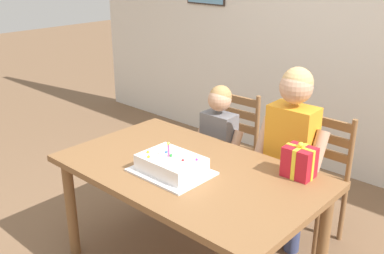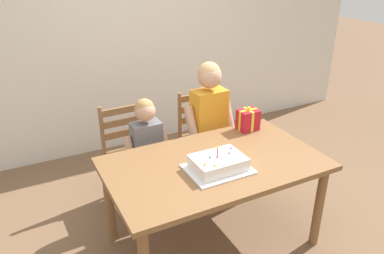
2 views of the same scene
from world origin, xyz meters
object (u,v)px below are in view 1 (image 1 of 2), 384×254
Objects in this scene: gift_box_red_large at (299,162)px; child_older at (291,144)px; dining_table at (189,182)px; birthday_cake at (171,165)px; chair_left at (225,150)px; chair_right at (311,180)px; child_younger at (219,140)px.

gift_box_red_large is 0.17× the size of child_older.
dining_table is 0.66m from gift_box_red_large.
birthday_cake is at bearing -141.13° from gift_box_red_large.
child_older is (0.69, -0.20, 0.32)m from chair_left.
dining_table is 1.71× the size of chair_left.
gift_box_red_large is 0.23× the size of chair_right.
gift_box_red_large is 0.63m from chair_right.
birthday_cake is (-0.04, -0.11, 0.14)m from dining_table.
chair_right is (0.41, 0.95, -0.32)m from birthday_cake.
birthday_cake is at bearing -71.48° from child_younger.
child_younger reaches higher than gift_box_red_large.
child_younger is at bearing 114.28° from dining_table.
chair_left is at bearing 109.77° from birthday_cake.
child_older reaches higher than dining_table.
chair_left is (-0.91, 0.49, -0.36)m from gift_box_red_large.
birthday_cake is at bearing -115.11° from child_older.
birthday_cake is 1.06m from chair_left.
child_younger reaches higher than chair_left.
chair_left is 1.00× the size of chair_right.
chair_left is 0.87× the size of child_younger.
child_older is (-0.22, 0.29, -0.05)m from gift_box_red_large.
gift_box_red_large is at bearing -19.44° from child_younger.
birthday_cake reaches higher than chair_left.
chair_right is at bearing 107.13° from gift_box_red_large.
child_younger is (-0.66, -0.20, 0.18)m from chair_right.
dining_table is 1.49× the size of child_younger.
child_younger is (-0.60, 0.00, -0.14)m from child_older.
child_older is 1.22× the size of child_younger.
birthday_cake is 0.73m from gift_box_red_large.
birthday_cake is at bearing -113.63° from chair_right.
chair_right is 0.71× the size of child_older.
child_older reaches higher than chair_left.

